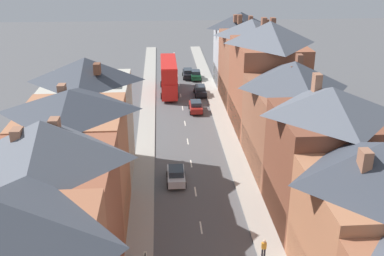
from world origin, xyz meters
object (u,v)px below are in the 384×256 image
(car_near_blue, at_px, (200,90))
(car_parked_left_b, at_px, (196,106))
(car_parked_left_a, at_px, (196,75))
(double_decker_bus_lead, at_px, (169,76))
(car_parked_right_a, at_px, (188,73))
(pedestrian_mid_left, at_px, (264,248))
(car_mid_black, at_px, (176,175))

(car_near_blue, distance_m, car_parked_left_b, 7.62)
(car_near_blue, distance_m, car_parked_left_a, 9.13)
(double_decker_bus_lead, relative_size, car_near_blue, 2.57)
(car_parked_right_a, xyz_separation_m, pedestrian_mid_left, (2.55, -50.59, 0.20))
(double_decker_bus_lead, relative_size, car_parked_left_b, 2.68)
(car_near_blue, relative_size, car_parked_right_a, 0.92)
(car_parked_left_a, xyz_separation_m, car_parked_right_a, (-1.30, 1.17, -0.00))
(double_decker_bus_lead, xyz_separation_m, pedestrian_mid_left, (6.16, -41.88, -1.78))
(car_near_blue, bearing_deg, pedestrian_mid_left, -88.23)
(car_parked_left_b, relative_size, pedestrian_mid_left, 2.50)
(double_decker_bus_lead, distance_m, car_near_blue, 5.53)
(car_near_blue, relative_size, car_parked_left_b, 1.04)
(car_parked_right_a, bearing_deg, car_parked_left_b, -90.00)
(car_mid_black, height_order, car_parked_left_b, car_mid_black)
(double_decker_bus_lead, bearing_deg, car_mid_black, -89.98)
(car_parked_left_b, distance_m, pedestrian_mid_left, 32.89)
(double_decker_bus_lead, xyz_separation_m, car_mid_black, (0.01, -29.52, -1.97))
(car_parked_left_a, distance_m, pedestrian_mid_left, 49.44)
(car_parked_left_a, bearing_deg, car_parked_right_a, 138.11)
(car_parked_left_b, bearing_deg, pedestrian_mid_left, -85.56)
(car_parked_left_a, height_order, pedestrian_mid_left, pedestrian_mid_left)
(double_decker_bus_lead, xyz_separation_m, car_parked_left_a, (4.91, 7.54, -1.98))
(car_mid_black, bearing_deg, pedestrian_mid_left, -63.56)
(car_parked_right_a, bearing_deg, car_mid_black, -95.38)
(car_mid_black, bearing_deg, car_near_blue, 80.05)
(double_decker_bus_lead, distance_m, car_parked_left_b, 9.99)
(car_parked_left_a, bearing_deg, car_near_blue, -90.00)
(car_parked_left_a, distance_m, car_parked_right_a, 1.75)
(car_parked_left_a, xyz_separation_m, car_parked_left_b, (-1.30, -16.63, -0.01))
(double_decker_bus_lead, bearing_deg, car_parked_right_a, 67.47)
(double_decker_bus_lead, distance_m, pedestrian_mid_left, 42.37)
(car_near_blue, bearing_deg, car_parked_right_a, 97.20)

